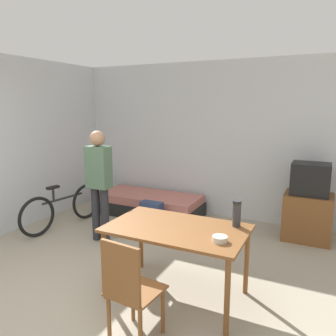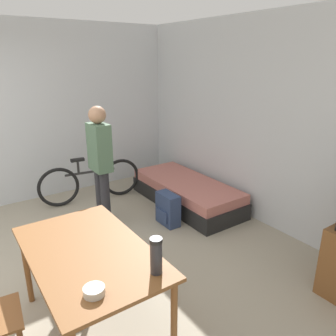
% 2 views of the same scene
% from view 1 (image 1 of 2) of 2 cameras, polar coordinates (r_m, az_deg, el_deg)
% --- Properties ---
extents(ground_plane, '(20.00, 20.00, 0.00)m').
position_cam_1_polar(ground_plane, '(3.49, -16.83, -23.80)').
color(ground_plane, '#9E937F').
extents(wall_back, '(5.65, 0.06, 2.70)m').
position_cam_1_polar(wall_back, '(5.90, 5.84, 4.94)').
color(wall_back, silver).
rests_on(wall_back, ground_plane).
extents(wall_left, '(0.06, 4.43, 2.70)m').
position_cam_1_polar(wall_left, '(5.81, -23.21, 4.02)').
color(wall_left, silver).
rests_on(wall_left, ground_plane).
extents(daybed, '(1.90, 0.82, 0.37)m').
position_cam_1_polar(daybed, '(6.00, -3.25, -6.32)').
color(daybed, black).
rests_on(daybed, ground_plane).
extents(tv, '(0.66, 0.54, 1.15)m').
position_cam_1_polar(tv, '(5.23, 23.23, -6.09)').
color(tv, brown).
rests_on(tv, ground_plane).
extents(dining_table, '(1.40, 0.84, 0.75)m').
position_cam_1_polar(dining_table, '(3.37, 1.51, -11.48)').
color(dining_table, brown).
rests_on(dining_table, ground_plane).
extents(wooden_chair, '(0.44, 0.44, 0.92)m').
position_cam_1_polar(wooden_chair, '(2.83, -6.86, -19.91)').
color(wooden_chair, brown).
rests_on(wooden_chair, ground_plane).
extents(bicycle, '(0.28, 1.59, 0.72)m').
position_cam_1_polar(bicycle, '(5.61, -17.75, -6.61)').
color(bicycle, black).
rests_on(bicycle, ground_plane).
extents(person_standing, '(0.34, 0.22, 1.61)m').
position_cam_1_polar(person_standing, '(4.75, -11.94, -1.77)').
color(person_standing, '#28282D').
rests_on(person_standing, ground_plane).
extents(thermos_flask, '(0.09, 0.09, 0.27)m').
position_cam_1_polar(thermos_flask, '(3.38, 11.89, -7.57)').
color(thermos_flask, '#2D2D33').
rests_on(thermos_flask, dining_table).
extents(mate_bowl, '(0.14, 0.14, 0.05)m').
position_cam_1_polar(mate_bowl, '(3.04, 9.03, -12.10)').
color(mate_bowl, beige).
rests_on(mate_bowl, dining_table).
extents(backpack, '(0.36, 0.21, 0.44)m').
position_cam_1_polar(backpack, '(5.30, -2.91, -8.27)').
color(backpack, navy).
rests_on(backpack, ground_plane).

